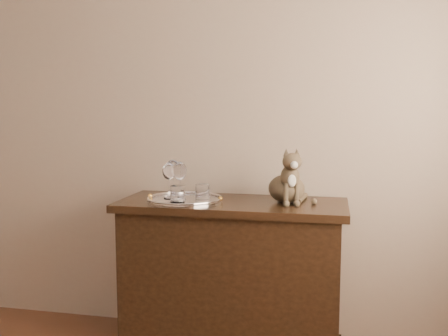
# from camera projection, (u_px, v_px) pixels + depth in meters

# --- Properties ---
(wall_back) EXTENTS (4.00, 0.10, 2.70)m
(wall_back) POSITION_uv_depth(u_px,v_px,m) (145.00, 107.00, 3.01)
(wall_back) COLOR tan
(wall_back) RESTS_ON ground
(sideboard) EXTENTS (1.20, 0.50, 0.85)m
(sideboard) POSITION_uv_depth(u_px,v_px,m) (232.00, 279.00, 2.69)
(sideboard) COLOR black
(sideboard) RESTS_ON ground
(tray) EXTENTS (0.40, 0.40, 0.01)m
(tray) POSITION_uv_depth(u_px,v_px,m) (185.00, 200.00, 2.66)
(tray) COLOR white
(tray) RESTS_ON sideboard
(wine_glass_a) EXTENTS (0.08, 0.08, 0.20)m
(wine_glass_a) POSITION_uv_depth(u_px,v_px,m) (173.00, 178.00, 2.72)
(wine_glass_a) COLOR silver
(wine_glass_a) RESTS_ON tray
(wine_glass_c) EXTENTS (0.07, 0.07, 0.19)m
(wine_glass_c) POSITION_uv_depth(u_px,v_px,m) (169.00, 181.00, 2.68)
(wine_glass_c) COLOR silver
(wine_glass_c) RESTS_ON tray
(wine_glass_d) EXTENTS (0.08, 0.08, 0.20)m
(wine_glass_d) POSITION_uv_depth(u_px,v_px,m) (180.00, 181.00, 2.64)
(wine_glass_d) COLOR silver
(wine_glass_d) RESTS_ON tray
(tumbler_b) EXTENTS (0.08, 0.08, 0.09)m
(tumbler_b) POSITION_uv_depth(u_px,v_px,m) (178.00, 194.00, 2.56)
(tumbler_b) COLOR silver
(tumbler_b) RESTS_ON tray
(tumbler_c) EXTENTS (0.07, 0.07, 0.08)m
(tumbler_c) POSITION_uv_depth(u_px,v_px,m) (202.00, 192.00, 2.64)
(tumbler_c) COLOR silver
(tumbler_c) RESTS_ON tray
(cat) EXTENTS (0.36, 0.35, 0.29)m
(cat) POSITION_uv_depth(u_px,v_px,m) (287.00, 175.00, 2.60)
(cat) COLOR brown
(cat) RESTS_ON sideboard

